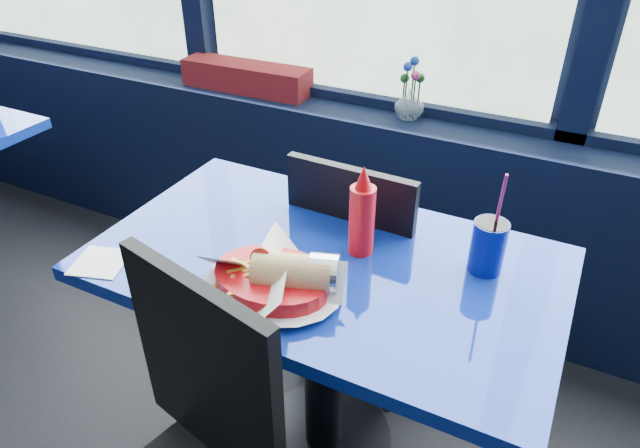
% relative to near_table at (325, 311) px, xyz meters
% --- Properties ---
extents(window_sill, '(5.00, 0.26, 0.80)m').
position_rel_near_table_xyz_m(window_sill, '(-0.30, 0.87, -0.17)').
color(window_sill, black).
rests_on(window_sill, ground).
extents(near_table, '(1.20, 0.70, 0.75)m').
position_rel_near_table_xyz_m(near_table, '(0.00, 0.00, 0.00)').
color(near_table, black).
rests_on(near_table, ground).
extents(chair_near_back, '(0.42, 0.43, 0.91)m').
position_rel_near_table_xyz_m(chair_near_back, '(-0.03, 0.32, -0.04)').
color(chair_near_back, black).
rests_on(chair_near_back, ground).
extents(planter_box, '(0.56, 0.15, 0.11)m').
position_rel_near_table_xyz_m(planter_box, '(-0.80, 0.87, 0.29)').
color(planter_box, maroon).
rests_on(planter_box, window_sill).
extents(flower_vase, '(0.13, 0.14, 0.23)m').
position_rel_near_table_xyz_m(flower_vase, '(-0.08, 0.87, 0.30)').
color(flower_vase, silver).
rests_on(flower_vase, window_sill).
extents(food_basket, '(0.32, 0.32, 0.11)m').
position_rel_near_table_xyz_m(food_basket, '(-0.04, -0.18, 0.22)').
color(food_basket, red).
rests_on(food_basket, near_table).
extents(ketchup_bottle, '(0.07, 0.07, 0.25)m').
position_rel_near_table_xyz_m(ketchup_bottle, '(0.07, 0.07, 0.29)').
color(ketchup_bottle, red).
rests_on(ketchup_bottle, near_table).
extents(soda_cup, '(0.09, 0.09, 0.29)m').
position_rel_near_table_xyz_m(soda_cup, '(0.38, 0.14, 0.25)').
color(soda_cup, navy).
rests_on(soda_cup, near_table).
extents(napkin, '(0.16, 0.16, 0.00)m').
position_rel_near_table_xyz_m(napkin, '(-0.50, -0.28, 0.18)').
color(napkin, white).
rests_on(napkin, near_table).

